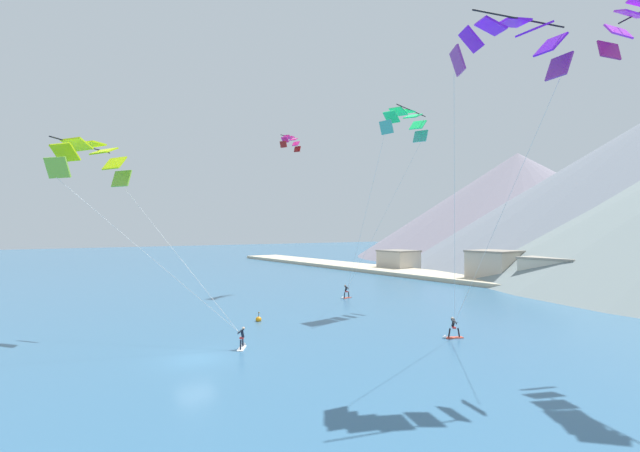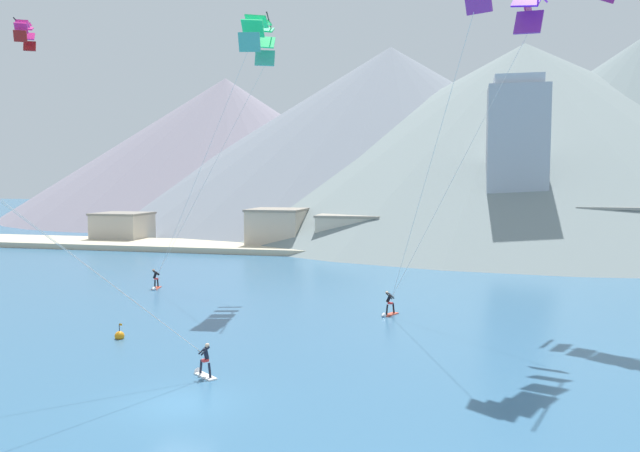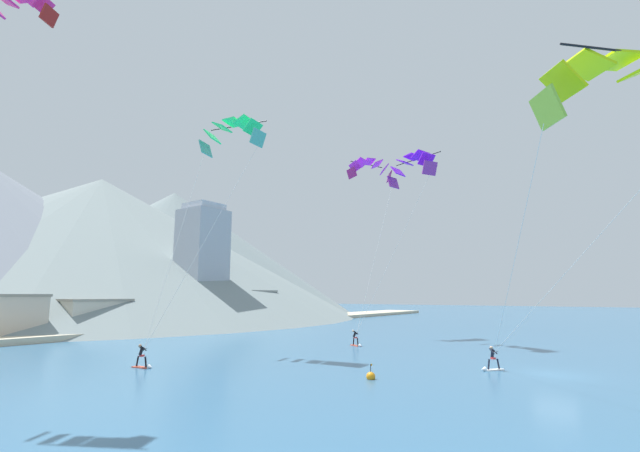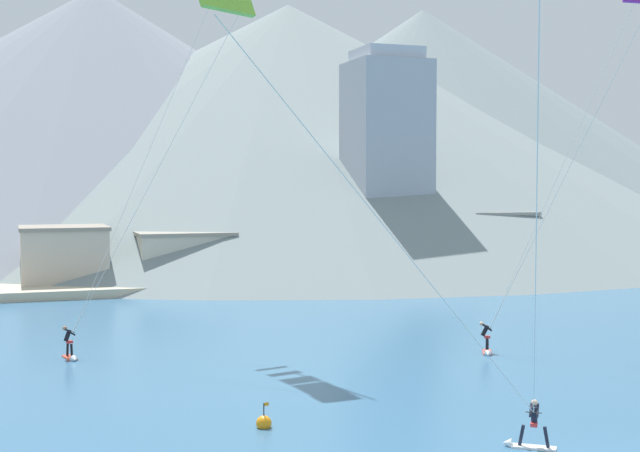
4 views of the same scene
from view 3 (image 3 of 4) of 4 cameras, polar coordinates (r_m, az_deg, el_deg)
The scene contains 18 objects.
ground_plane at distance 32.72m, azimuth 28.57°, elevation -17.04°, with size 400.00×400.00×0.00m, color #336084.
kitesurfer_near_lead at distance 32.80m, azimuth 21.79°, elevation -16.66°, with size 1.64×1.34×1.67m.
kitesurfer_near_trail at distance 44.94m, azimuth 4.88°, elevation -15.05°, with size 1.15×1.73×1.68m.
kitesurfer_mid_center at distance 34.01m, azimuth -22.47°, elevation -16.26°, with size 0.72×1.78×1.72m.
parafoil_kite_near_lead at distance 23.93m, azimuth 34.85°, elevation 15.19°, with size 12.55×11.62×14.26m.
parafoil_kite_near_trail at distance 51.77m, azimuth 12.11°, elevation 7.82°, with size 9.22×7.30×20.15m.
parafoil_kite_mid_center at distance 43.12m, azimuth -11.65°, elevation 12.09°, with size 10.33×7.13×20.58m.
parafoil_kite_distant_high_outer at distance 32.18m, azimuth -35.26°, elevation 22.86°, with size 2.95×4.32×1.90m.
parafoil_kite_distant_low_drift at distance 59.43m, azimuth 6.64°, elevation 7.75°, with size 6.12×4.93×2.97m.
race_marker_buoy at distance 27.82m, azimuth 6.79°, elevation -19.31°, with size 0.56×0.56×1.02m.
shoreline_strip at distance 65.05m, azimuth -25.36°, elevation -12.54°, with size 180.00×10.00×0.70m, color beige.
shore_building_harbour_front at distance 65.22m, azimuth -28.17°, elevation -10.58°, with size 8.09×6.42×4.62m.
shore_building_quay_east at distance 82.28m, azimuth -9.18°, elevation -10.55°, with size 6.84×7.18×6.05m.
shore_building_quay_west at distance 61.78m, azimuth -36.52°, elevation -9.73°, with size 6.98×6.87×5.21m.
shore_building_old_town at distance 77.17m, azimuth -17.42°, elevation -10.62°, with size 5.97×6.51×5.31m.
highrise_tower at distance 78.55m, azimuth -15.51°, elevation -4.97°, with size 7.00×7.00×21.38m.
mountain_peak_west_ridge at distance 130.17m, azimuth -19.21°, elevation -3.30°, with size 103.83×103.83×34.87m.
mountain_peak_far_spur at distance 120.46m, azimuth -27.65°, elevation -2.40°, with size 128.23×128.23×34.49m.
Camera 3 is at (-32.01, -4.55, 5.03)m, focal length 24.00 mm.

